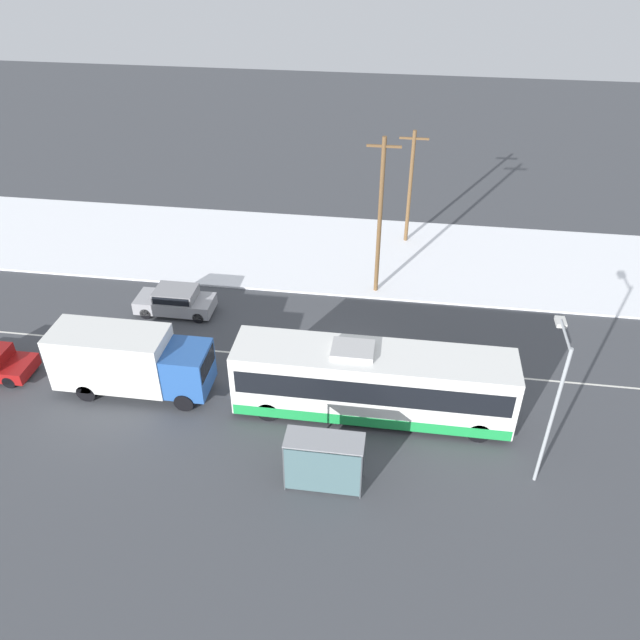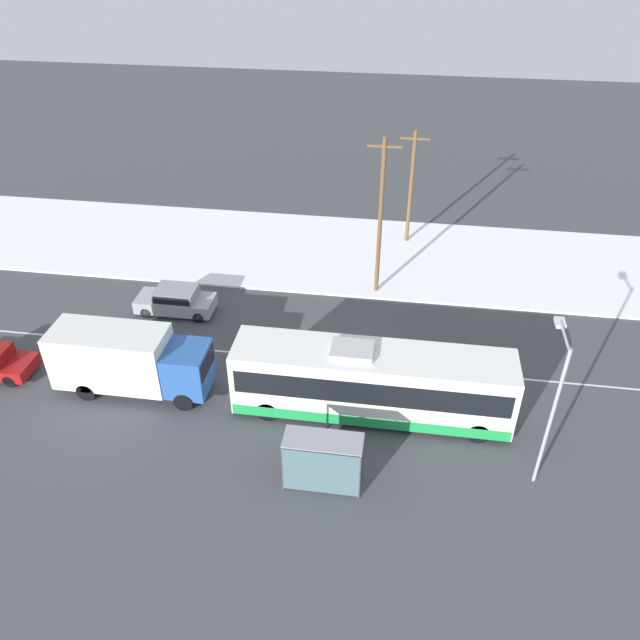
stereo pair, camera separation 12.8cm
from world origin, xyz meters
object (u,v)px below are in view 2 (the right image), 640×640
Objects in this scene: pedestrian_at_stop at (330,448)px; streetlamp at (554,393)px; box_truck at (128,359)px; utility_pole_roadside at (380,217)px; sedan_car at (176,299)px; utility_pole_snowlot at (411,186)px; bus_shelter at (322,458)px; city_bus at (372,383)px.

pedestrian_at_stop is 0.28× the size of streetlamp.
utility_pole_roadside is at bearing 44.06° from box_truck.
utility_pole_snowlot is at bearing -139.97° from sedan_car.
sedan_car is (-0.14, 6.56, -0.94)m from box_truck.
sedan_car is at bearing 153.38° from streetlamp.
box_truck is 10.68m from bus_shelter.
utility_pole_roadside reaches higher than pedestrian_at_stop.
city_bus is 1.32× the size of utility_pole_roadside.
streetlamp is 0.71× the size of utility_pole_roadside.
pedestrian_at_stop is (9.93, -10.05, 0.30)m from sedan_car.
utility_pole_roadside is at bearing -160.79° from sedan_car.
city_bus is at bearing 0.18° from box_truck.
box_truck reaches higher than bus_shelter.
utility_pole_snowlot is (1.55, 6.61, -0.86)m from utility_pole_roadside.
utility_pole_roadside is at bearing 86.35° from pedestrian_at_stop.
streetlamp reaches higher than box_truck.
utility_pole_snowlot is at bearing 86.40° from city_bus.
utility_pole_snowlot is (12.36, 10.38, 3.11)m from sedan_car.
box_truck is 2.37× the size of bus_shelter.
bus_shelter is at bearing -25.53° from box_truck.
city_bus is 13.07m from sedan_car.
bus_shelter is at bearing -96.83° from utility_pole_snowlot.
box_truck is at bearing 91.23° from sedan_car.
pedestrian_at_stop is at bearing 82.15° from bus_shelter.
pedestrian_at_stop is (9.79, -3.49, -0.64)m from box_truck.
bus_shelter is 15.28m from utility_pole_roadside.
utility_pole_roadside is (-0.48, 10.29, 3.07)m from city_bus.
streetlamp is (6.79, -2.54, 2.46)m from city_bus.
sedan_car is 16.43m from utility_pole_snowlot.
streetlamp is at bearing 6.90° from pedestrian_at_stop.
sedan_car is at bearing 134.66° from pedestrian_at_stop.
box_truck is (-11.15, -0.04, 0.04)m from city_bus.
city_bus reaches higher than pedestrian_at_stop.
box_truck is 6.63m from sedan_car.
utility_pole_snowlot is (1.06, 16.90, 2.21)m from city_bus.
city_bus is at bearing 71.90° from bus_shelter.
city_bus is at bearing 68.86° from pedestrian_at_stop.
pedestrian_at_stop is at bearing -93.65° from utility_pole_roadside.
box_truck reaches higher than sedan_car.
bus_shelter is (9.78, -11.16, 0.85)m from sedan_car.
city_bus is 17.08m from utility_pole_snowlot.
utility_pole_snowlot is (2.43, 20.43, 2.81)m from pedestrian_at_stop.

